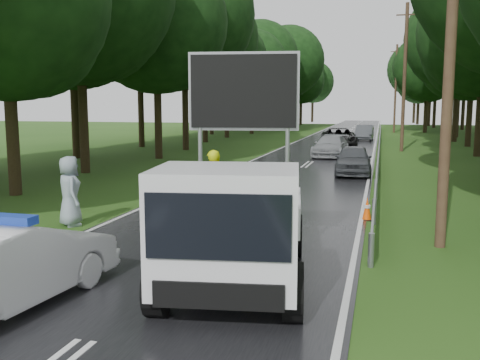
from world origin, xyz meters
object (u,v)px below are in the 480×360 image
(police_sedan, at_px, (8,266))
(officer, at_px, (213,186))
(civilian, at_px, (219,207))
(barrier, at_px, (227,187))
(queue_car_second, at_px, (331,146))
(work_truck, at_px, (236,224))
(queue_car_first, at_px, (353,160))
(queue_car_third, at_px, (338,139))
(queue_car_fourth, at_px, (364,133))

(police_sedan, relative_size, officer, 2.13)
(police_sedan, bearing_deg, officer, -94.69)
(civilian, bearing_deg, barrier, 82.61)
(queue_car_second, bearing_deg, police_sedan, -91.43)
(civilian, bearing_deg, work_truck, -87.28)
(queue_car_first, relative_size, queue_car_third, 0.73)
(police_sedan, height_order, queue_car_first, police_sedan)
(queue_car_first, xyz_separation_m, queue_car_third, (-1.80, 14.38, 0.08))
(barrier, xyz_separation_m, queue_car_third, (1.26, 24.84, -0.10))
(queue_car_third, bearing_deg, police_sedan, -100.42)
(queue_car_first, distance_m, queue_car_second, 8.57)
(officer, distance_m, queue_car_third, 25.71)
(queue_car_first, bearing_deg, work_truck, -96.70)
(officer, height_order, queue_car_second, officer)
(barrier, bearing_deg, police_sedan, -88.47)
(barrier, height_order, civilian, civilian)
(work_truck, xyz_separation_m, officer, (-1.99, 4.92, -0.13))
(civilian, distance_m, queue_car_third, 28.34)
(queue_car_second, relative_size, queue_car_fourth, 1.08)
(barrier, relative_size, civilian, 1.40)
(queue_car_third, bearing_deg, queue_car_fourth, 75.79)
(work_truck, bearing_deg, police_sedan, -157.85)
(officer, bearing_deg, queue_car_second, -112.90)
(queue_car_second, relative_size, queue_car_third, 0.83)
(police_sedan, height_order, officer, officer)
(work_truck, bearing_deg, officer, 103.30)
(police_sedan, relative_size, barrier, 1.57)
(officer, xyz_separation_m, queue_car_second, (1.41, 19.67, -0.34))
(queue_car_second, bearing_deg, barrier, -89.56)
(work_truck, relative_size, civilian, 2.85)
(civilian, distance_m, queue_car_fourth, 38.65)
(barrier, height_order, queue_car_second, queue_car_second)
(officer, height_order, queue_car_first, officer)
(barrier, height_order, queue_car_first, queue_car_first)
(barrier, bearing_deg, queue_car_first, 85.43)
(work_truck, height_order, queue_car_third, work_truck)
(police_sedan, bearing_deg, queue_car_fourth, -89.97)
(civilian, bearing_deg, queue_car_first, 59.93)
(police_sedan, xyz_separation_m, civilian, (2.24, 4.18, 0.28))
(police_sedan, bearing_deg, queue_car_first, -98.18)
(work_truck, xyz_separation_m, civilian, (-0.99, 2.25, -0.16))
(barrier, bearing_deg, queue_car_third, 98.84)
(police_sedan, distance_m, queue_car_fourth, 42.98)
(police_sedan, bearing_deg, queue_car_third, -89.06)
(officer, relative_size, queue_car_second, 0.44)
(police_sedan, relative_size, queue_car_second, 0.94)
(barrier, relative_size, officer, 1.36)
(work_truck, height_order, queue_car_second, work_truck)
(queue_car_third, distance_m, queue_car_fourth, 10.37)
(police_sedan, xyz_separation_m, queue_car_fourth, (4.17, 42.78, 0.01))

